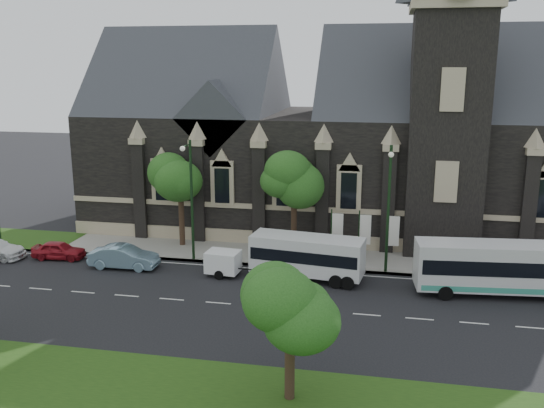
% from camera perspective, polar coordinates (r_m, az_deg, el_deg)
% --- Properties ---
extents(ground, '(160.00, 160.00, 0.00)m').
position_cam_1_polar(ground, '(36.77, -5.21, -9.49)').
color(ground, black).
rests_on(ground, ground).
extents(sidewalk, '(80.00, 5.00, 0.15)m').
position_cam_1_polar(sidewalk, '(45.35, -1.86, -4.82)').
color(sidewalk, gray).
rests_on(sidewalk, ground).
extents(museum, '(40.00, 17.70, 29.90)m').
position_cam_1_polar(museum, '(51.79, 5.95, 6.61)').
color(museum, black).
rests_on(museum, ground).
extents(tree_park_east, '(3.40, 3.40, 6.28)m').
position_cam_1_polar(tree_park_east, '(25.32, 2.23, -9.07)').
color(tree_park_east, black).
rests_on(tree_park_east, ground).
extents(tree_walk_right, '(4.08, 4.08, 7.80)m').
position_cam_1_polar(tree_walk_right, '(44.46, 2.47, 2.46)').
color(tree_walk_right, black).
rests_on(tree_walk_right, ground).
extents(tree_walk_left, '(3.91, 3.91, 7.64)m').
position_cam_1_polar(tree_walk_left, '(46.64, -8.55, 2.74)').
color(tree_walk_left, black).
rests_on(tree_walk_left, ground).
extents(street_lamp_near, '(0.36, 1.88, 9.00)m').
position_cam_1_polar(street_lamp_near, '(40.59, 11.20, 0.12)').
color(street_lamp_near, black).
rests_on(street_lamp_near, ground).
extents(street_lamp_mid, '(0.36, 1.88, 9.00)m').
position_cam_1_polar(street_lamp_mid, '(42.85, -7.86, 0.95)').
color(street_lamp_mid, black).
rests_on(street_lamp_mid, ground).
extents(banner_flag_left, '(0.90, 0.10, 4.00)m').
position_cam_1_polar(banner_flag_left, '(43.26, 6.12, -2.60)').
color(banner_flag_left, black).
rests_on(banner_flag_left, ground).
extents(banner_flag_center, '(0.90, 0.10, 4.00)m').
position_cam_1_polar(banner_flag_center, '(43.15, 8.77, -2.73)').
color(banner_flag_center, black).
rests_on(banner_flag_center, ground).
extents(banner_flag_right, '(0.90, 0.10, 4.00)m').
position_cam_1_polar(banner_flag_right, '(43.13, 11.42, -2.85)').
color(banner_flag_right, black).
rests_on(banner_flag_right, ground).
extents(tour_coach, '(11.74, 3.58, 3.37)m').
position_cam_1_polar(tour_coach, '(40.00, 21.99, -5.72)').
color(tour_coach, silver).
rests_on(tour_coach, ground).
extents(shuttle_bus, '(7.83, 3.49, 2.93)m').
position_cam_1_polar(shuttle_bus, '(40.09, 3.43, -4.90)').
color(shuttle_bus, silver).
rests_on(shuttle_bus, ground).
extents(box_trailer, '(3.29, 1.94, 1.72)m').
position_cam_1_polar(box_trailer, '(40.93, -4.74, -5.58)').
color(box_trailer, white).
rests_on(box_trailer, ground).
extents(sedan, '(4.96, 1.81, 1.62)m').
position_cam_1_polar(sedan, '(43.62, -14.10, -4.97)').
color(sedan, '#7CA0B3').
rests_on(sedan, ground).
extents(car_far_red, '(4.03, 1.88, 1.33)m').
position_cam_1_polar(car_far_red, '(47.05, -19.89, -4.21)').
color(car_far_red, maroon).
rests_on(car_far_red, ground).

